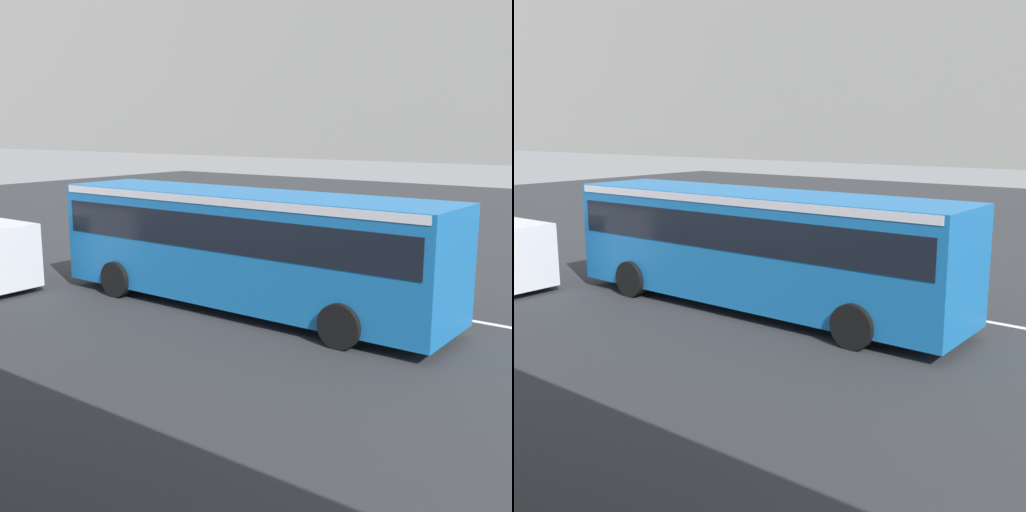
% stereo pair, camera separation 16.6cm
% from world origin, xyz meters
% --- Properties ---
extents(ground, '(80.00, 80.00, 0.00)m').
position_xyz_m(ground, '(0.00, 0.00, 0.00)').
color(ground, '#2D3033').
extents(city_bus, '(11.54, 2.85, 3.15)m').
position_xyz_m(city_bus, '(-0.25, 0.24, 1.88)').
color(city_bus, '#196BB7').
rests_on(city_bus, ground).
extents(traffic_sign, '(0.08, 0.60, 2.80)m').
position_xyz_m(traffic_sign, '(-3.98, -2.57, 1.89)').
color(traffic_sign, slate).
rests_on(traffic_sign, ground).
extents(lane_dash_leftmost, '(2.00, 0.20, 0.01)m').
position_xyz_m(lane_dash_leftmost, '(-6.00, -2.31, 0.00)').
color(lane_dash_leftmost, silver).
rests_on(lane_dash_leftmost, ground).
extents(lane_dash_left, '(2.00, 0.20, 0.01)m').
position_xyz_m(lane_dash_left, '(-2.00, -2.31, 0.00)').
color(lane_dash_left, silver).
rests_on(lane_dash_left, ground).
extents(lane_dash_centre, '(2.00, 0.20, 0.01)m').
position_xyz_m(lane_dash_centre, '(2.00, -2.31, 0.00)').
color(lane_dash_centre, silver).
rests_on(lane_dash_centre, ground).
extents(lane_dash_right, '(2.00, 0.20, 0.01)m').
position_xyz_m(lane_dash_right, '(6.00, -2.31, 0.00)').
color(lane_dash_right, silver).
rests_on(lane_dash_right, ground).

